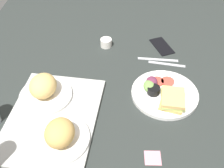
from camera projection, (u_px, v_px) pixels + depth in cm
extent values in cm
cube|color=#282D2B|center=(119.00, 97.00, 117.34)|extent=(190.00, 150.00, 3.00)
cube|color=#B2B2AD|center=(53.00, 118.00, 106.39)|extent=(46.98, 35.75, 1.60)
cylinder|color=white|center=(59.00, 139.00, 97.88)|extent=(21.43, 21.43, 1.40)
ellipsoid|color=tan|center=(60.00, 133.00, 93.91)|extent=(11.84, 10.22, 8.07)
cylinder|color=white|center=(46.00, 95.00, 112.80)|extent=(21.13, 21.13, 1.40)
ellipsoid|color=#DBB266|center=(43.00, 86.00, 109.83)|extent=(12.30, 10.63, 8.39)
cylinder|color=white|center=(165.00, 94.00, 115.61)|extent=(27.48, 27.48, 1.60)
cube|color=tan|center=(172.00, 101.00, 110.48)|extent=(12.74, 11.24, 1.40)
cube|color=#B2C66B|center=(173.00, 99.00, 109.65)|extent=(11.16, 9.19, 1.00)
cube|color=#DBB266|center=(173.00, 97.00, 108.81)|extent=(11.56, 9.69, 1.40)
cylinder|color=#D14738|center=(168.00, 81.00, 119.11)|extent=(5.60, 5.60, 0.80)
cylinder|color=#D14738|center=(157.00, 82.00, 119.09)|extent=(5.60, 5.60, 0.80)
cylinder|color=black|center=(154.00, 90.00, 113.82)|extent=(5.20, 5.20, 3.00)
cylinder|color=#EFEACC|center=(154.00, 88.00, 113.05)|extent=(4.26, 4.26, 0.60)
ellipsoid|color=#729E4C|center=(149.00, 86.00, 115.19)|extent=(6.00, 4.80, 3.60)
ellipsoid|color=#6B2D47|center=(152.00, 82.00, 116.89)|extent=(6.00, 4.80, 3.60)
cylinder|color=silver|center=(106.00, 43.00, 139.21)|extent=(5.60, 5.60, 4.00)
cube|color=#B7B7BC|center=(167.00, 64.00, 130.16)|extent=(3.40, 17.05, 0.50)
cube|color=#B7B7BC|center=(158.00, 59.00, 132.56)|extent=(1.78, 19.02, 0.50)
cube|color=black|center=(162.00, 46.00, 139.94)|extent=(16.10, 12.66, 0.80)
cube|color=pink|center=(153.00, 158.00, 94.94)|extent=(5.97, 5.97, 0.12)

